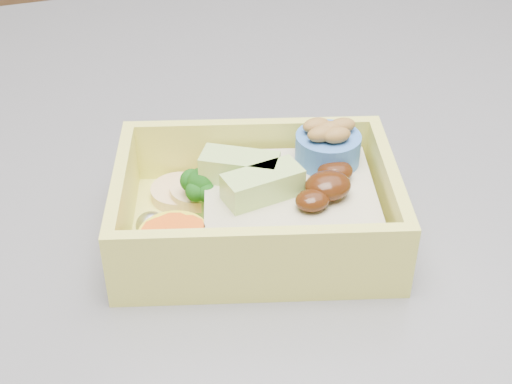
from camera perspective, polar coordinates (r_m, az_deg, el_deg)
name	(u,v)px	position (r m, az deg, el deg)	size (l,w,h in m)	color
bento_box	(264,205)	(0.47, 0.67, -1.04)	(0.21, 0.18, 0.07)	#E5E35E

